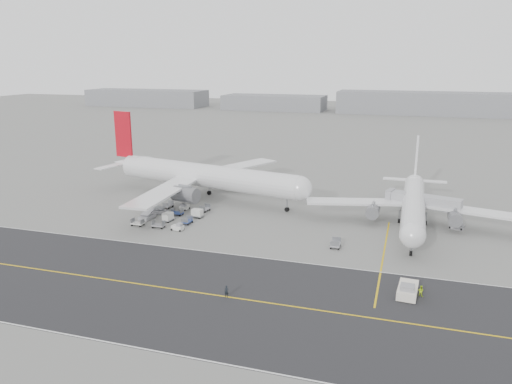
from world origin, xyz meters
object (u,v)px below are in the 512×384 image
(jet_bridge, at_px, (424,203))
(ground_crew_a, at_px, (227,291))
(airliner_a, at_px, (202,175))
(ground_crew_b, at_px, (421,291))
(airliner_b, at_px, (414,203))
(pushback_tug, at_px, (408,290))

(jet_bridge, relative_size, ground_crew_a, 9.17)
(airliner_a, height_order, jet_bridge, airliner_a)
(jet_bridge, bearing_deg, ground_crew_b, -75.08)
(airliner_b, relative_size, ground_crew_a, 25.45)
(airliner_a, relative_size, ground_crew_b, 35.51)
(ground_crew_b, bearing_deg, ground_crew_a, 36.98)
(jet_bridge, xyz_separation_m, ground_crew_a, (-27.89, -45.27, -3.43))
(jet_bridge, distance_m, ground_crew_a, 53.28)
(airliner_b, bearing_deg, jet_bridge, 43.40)
(airliner_a, height_order, ground_crew_a, airliner_a)
(jet_bridge, height_order, ground_crew_b, jet_bridge)
(airliner_b, distance_m, ground_crew_b, 34.55)
(pushback_tug, bearing_deg, ground_crew_a, -157.26)
(jet_bridge, bearing_deg, airliner_b, -120.74)
(ground_crew_b, bearing_deg, airliner_b, -68.61)
(pushback_tug, xyz_separation_m, jet_bridge, (2.56, 36.80, 3.46))
(airliner_a, distance_m, jet_bridge, 52.98)
(airliner_a, xyz_separation_m, jet_bridge, (52.82, -3.78, -1.57))
(airliner_a, distance_m, ground_crew_b, 66.00)
(airliner_a, relative_size, airliner_b, 1.27)
(ground_crew_a, bearing_deg, ground_crew_b, 13.66)
(pushback_tug, relative_size, ground_crew_b, 4.57)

